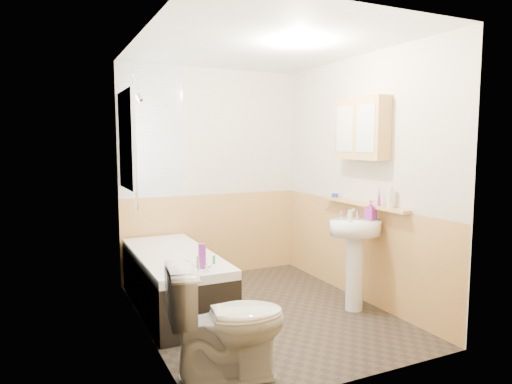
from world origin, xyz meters
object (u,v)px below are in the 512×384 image
Objects in this scene: pine_shelf at (363,204)px; toilet at (228,322)px; sink at (355,246)px; medicine_cabinet at (362,129)px; bathtub at (174,279)px.

toilet is at bearing -154.88° from pine_shelf.
pine_shelf is at bearing -56.03° from toilet.
medicine_cabinet is at bearing 55.84° from sink.
bathtub is 2.10× the size of toilet.
bathtub is at bearing 7.69° from toilet.
bathtub is 1.39× the size of pine_shelf.
medicine_cabinet reaches higher than toilet.
toilet is 1.76m from sink.
toilet is at bearing -91.15° from bathtub.
medicine_cabinet is (1.77, 0.85, 1.36)m from toilet.
pine_shelf is at bearing -20.55° from medicine_cabinet.
pine_shelf is (1.77, -0.64, 0.72)m from bathtub.
pine_shelf reaches higher than sink.
pine_shelf is (0.20, 0.15, 0.38)m from sink.
medicine_cabinet is at bearing -55.41° from toilet.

